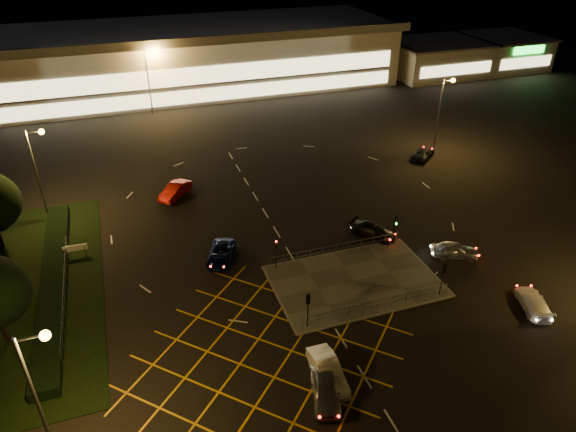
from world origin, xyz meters
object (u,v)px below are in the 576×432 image
object	(u,v)px
signal_nw	(276,248)
car_east_grey	(423,153)
car_near_silver	(325,389)
car_far_dkgrey	(373,231)
signal_se	(443,273)
signal_ne	(395,225)
car_approach_white	(534,302)
car_circ_red	(175,190)
car_left_blue	(221,254)
car_right_silver	(455,250)
signal_sw	(308,304)
car_queue_white	(328,371)

from	to	relation	value
signal_nw	car_east_grey	distance (m)	31.03
car_near_silver	car_far_dkgrey	world-z (taller)	car_near_silver
signal_se	signal_nw	size ratio (longest dim) A/B	1.00
signal_ne	car_approach_white	xyz separation A→B (m)	(6.23, -11.96, -1.72)
car_far_dkgrey	car_circ_red	bearing A→B (deg)	101.59
signal_nw	car_left_blue	distance (m)	5.65
car_far_dkgrey	signal_se	bearing A→B (deg)	-121.14
car_right_silver	signal_se	bearing A→B (deg)	159.49
car_east_grey	car_approach_white	bearing A→B (deg)	125.46
signal_sw	car_east_grey	bearing A→B (deg)	-135.88
car_circ_red	car_far_dkgrey	bearing A→B (deg)	1.54
signal_nw	car_far_dkgrey	size ratio (longest dim) A/B	0.68
signal_nw	car_near_silver	xyz separation A→B (m)	(-1.29, -14.71, -1.60)
car_queue_white	car_east_grey	size ratio (longest dim) A/B	1.03
car_circ_red	car_east_grey	distance (m)	32.45
car_east_grey	car_approach_white	xyz separation A→B (m)	(-7.61, -29.05, 0.02)
signal_nw	car_east_grey	xyz separation A→B (m)	(25.85, 17.08, -1.74)
car_queue_white	car_left_blue	bearing A→B (deg)	104.24
signal_sw	car_near_silver	distance (m)	7.03
signal_nw	signal_sw	bearing A→B (deg)	-90.00
signal_sw	car_near_silver	world-z (taller)	signal_sw
car_approach_white	signal_sw	bearing A→B (deg)	7.80
car_near_silver	car_approach_white	size ratio (longest dim) A/B	1.00
car_left_blue	car_circ_red	bearing A→B (deg)	121.20
car_circ_red	car_approach_white	world-z (taller)	car_circ_red
signal_nw	car_queue_white	xyz separation A→B (m)	(-0.55, -13.33, -1.60)
signal_sw	car_right_silver	world-z (taller)	signal_sw
signal_ne	car_far_dkgrey	size ratio (longest dim) A/B	0.68
car_east_grey	car_circ_red	bearing A→B (deg)	50.35
signal_ne	car_left_blue	xyz separation A→B (m)	(-16.37, 3.14, -1.70)
signal_se	car_approach_white	distance (m)	7.59
signal_nw	car_far_dkgrey	world-z (taller)	signal_nw
signal_se	car_east_grey	world-z (taller)	signal_se
signal_nw	signal_se	bearing A→B (deg)	-33.65
signal_se	car_queue_white	bearing A→B (deg)	23.07
signal_sw	signal_nw	world-z (taller)	same
signal_se	signal_nw	bearing A→B (deg)	-33.65
signal_sw	car_right_silver	bearing A→B (deg)	-164.95
signal_nw	car_right_silver	size ratio (longest dim) A/B	0.73
car_east_grey	car_far_dkgrey	bearing A→B (deg)	95.13
signal_se	car_left_blue	world-z (taller)	signal_se
car_left_blue	car_circ_red	xyz separation A→B (m)	(-2.23, 13.83, 0.11)
car_left_blue	signal_sw	bearing A→B (deg)	-46.50
signal_ne	car_east_grey	bearing A→B (deg)	50.97
car_far_dkgrey	car_approach_white	size ratio (longest dim) A/B	1.03
car_east_grey	car_near_silver	bearing A→B (deg)	99.67
car_near_silver	car_right_silver	world-z (taller)	car_near_silver
car_queue_white	car_far_dkgrey	size ratio (longest dim) A/B	1.01
car_circ_red	car_east_grey	bearing A→B (deg)	42.29
signal_nw	car_left_blue	bearing A→B (deg)	144.31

